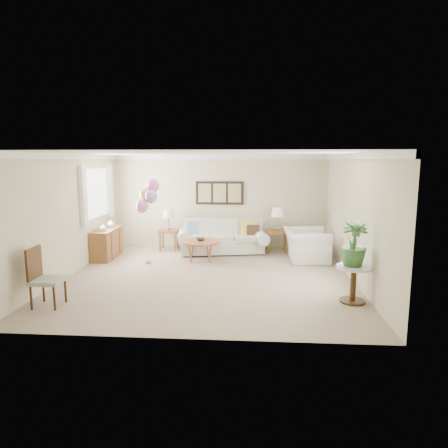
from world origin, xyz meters
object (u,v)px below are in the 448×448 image
sofa (222,240)px  accent_chair (43,276)px  coffee_table (200,242)px  balloon_cluster (148,196)px  armchair (306,245)px

sofa → accent_chair: accent_chair is taller
coffee_table → accent_chair: size_ratio=0.96×
accent_chair → balloon_cluster: bearing=69.4°
coffee_table → balloon_cluster: size_ratio=0.48×
sofa → armchair: size_ratio=2.15×
sofa → accent_chair: size_ratio=2.49×
coffee_table → balloon_cluster: 1.71m
balloon_cluster → sofa: bearing=38.8°
accent_chair → coffee_table: bearing=55.9°
armchair → accent_chair: size_ratio=1.16×
armchair → accent_chair: bearing=124.0°
sofa → coffee_table: size_ratio=2.59×
sofa → armchair: sofa is taller
coffee_table → accent_chair: accent_chair is taller
accent_chair → balloon_cluster: balloon_cluster is taller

